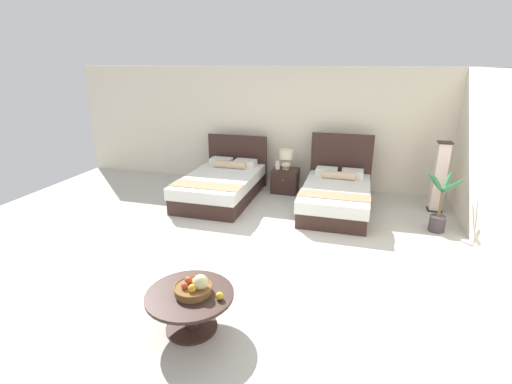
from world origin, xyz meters
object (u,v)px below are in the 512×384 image
at_px(bed_near_corner, 336,195).
at_px(potted_palm, 439,212).
at_px(coffee_table, 190,303).
at_px(nightstand, 285,181).
at_px(bed_near_window, 222,185).
at_px(floor_lamp_corner, 439,177).
at_px(vase, 278,165).
at_px(fruit_bowl, 194,287).
at_px(loose_apple, 220,296).
at_px(table_lamp, 286,158).

distance_m(bed_near_corner, potted_palm, 1.77).
bearing_deg(coffee_table, nightstand, 89.41).
distance_m(bed_near_window, coffee_table, 3.98).
bearing_deg(floor_lamp_corner, bed_near_corner, -165.79).
bearing_deg(bed_near_corner, nightstand, 146.69).
xyz_separation_m(vase, fruit_bowl, (0.16, -4.51, -0.09)).
height_order(vase, loose_apple, vase).
bearing_deg(potted_palm, coffee_table, -130.79).
distance_m(bed_near_corner, floor_lamp_corner, 1.90).
distance_m(coffee_table, fruit_bowl, 0.19).
bearing_deg(bed_near_window, nightstand, 33.00).
bearing_deg(table_lamp, nightstand, -90.00).
height_order(table_lamp, loose_apple, table_lamp).
xyz_separation_m(nightstand, coffee_table, (-0.05, -4.57, 0.06)).
bearing_deg(vase, bed_near_window, -144.42).
relative_size(nightstand, vase, 2.95).
bearing_deg(bed_near_corner, table_lamp, 145.98).
height_order(coffee_table, floor_lamp_corner, floor_lamp_corner).
xyz_separation_m(bed_near_window, potted_palm, (3.97, -0.51, 0.04)).
xyz_separation_m(bed_near_corner, nightstand, (-1.12, 0.74, -0.04)).
distance_m(vase, fruit_bowl, 4.52).
height_order(fruit_bowl, loose_apple, fruit_bowl).
xyz_separation_m(fruit_bowl, potted_palm, (2.82, 3.30, -0.17)).
relative_size(bed_near_window, potted_palm, 2.17).
xyz_separation_m(bed_near_corner, table_lamp, (-1.12, 0.76, 0.46)).
relative_size(bed_near_window, vase, 11.96).
bearing_deg(vase, loose_apple, -84.39).
bearing_deg(loose_apple, table_lamp, 93.53).
distance_m(table_lamp, loose_apple, 4.62).
height_order(nightstand, fruit_bowl, fruit_bowl).
bearing_deg(potted_palm, vase, 157.78).
bearing_deg(loose_apple, bed_near_corner, 77.66).
distance_m(bed_near_corner, nightstand, 1.35).
bearing_deg(vase, table_lamp, 20.25).
relative_size(bed_near_corner, potted_palm, 2.02).
relative_size(loose_apple, floor_lamp_corner, 0.06).
xyz_separation_m(nightstand, vase, (-0.16, -0.04, 0.34)).
xyz_separation_m(coffee_table, potted_palm, (2.86, 3.32, 0.02)).
height_order(bed_near_window, loose_apple, bed_near_window).
bearing_deg(table_lamp, vase, -159.75).
relative_size(bed_near_window, fruit_bowl, 5.59).
bearing_deg(bed_near_corner, loose_apple, -102.34).
bearing_deg(floor_lamp_corner, table_lamp, 174.10).
height_order(bed_near_window, bed_near_corner, bed_near_corner).
bearing_deg(fruit_bowl, loose_apple, -6.11).
relative_size(vase, potted_palm, 0.18).
bearing_deg(loose_apple, floor_lamp_corner, 58.42).
height_order(fruit_bowl, floor_lamp_corner, floor_lamp_corner).
relative_size(nightstand, fruit_bowl, 1.38).
bearing_deg(bed_near_window, table_lamp, 33.69).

